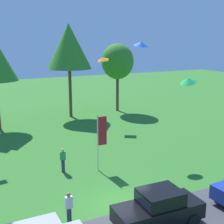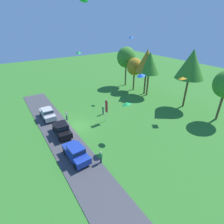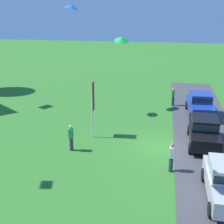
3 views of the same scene
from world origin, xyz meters
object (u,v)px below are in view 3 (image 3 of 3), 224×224
at_px(person_beside_suv, 171,157).
at_px(person_watching_sky, 71,138).
at_px(car_sedan_near_entrance, 204,130).
at_px(kite_delta_trailing_tail, 72,6).
at_px(car_sedan_by_flagpole, 200,103).
at_px(person_on_lawn, 173,97).
at_px(flag_banner, 93,101).
at_px(kite_delta_mid_center, 122,39).

relative_size(person_beside_suv, person_watching_sky, 1.00).
relative_size(car_sedan_near_entrance, kite_delta_trailing_tail, 3.93).
xyz_separation_m(car_sedan_by_flagpole, kite_delta_trailing_tail, (-0.97, 10.42, 7.63)).
height_order(car_sedan_near_entrance, person_on_lawn, car_sedan_near_entrance).
bearing_deg(car_sedan_near_entrance, car_sedan_by_flagpole, -2.86).
bearing_deg(kite_delta_trailing_tail, person_on_lawn, -68.89).
distance_m(person_on_lawn, flag_banner, 9.86).
xyz_separation_m(car_sedan_by_flagpole, kite_delta_mid_center, (0.82, 6.72, 5.06)).
xyz_separation_m(car_sedan_by_flagpole, flag_banner, (-5.69, 7.78, 1.54)).
xyz_separation_m(person_watching_sky, kite_delta_trailing_tail, (7.23, 1.80, 7.80)).
height_order(car_sedan_by_flagpole, kite_delta_mid_center, kite_delta_mid_center).
relative_size(person_on_lawn, person_watching_sky, 1.00).
xyz_separation_m(car_sedan_by_flagpole, person_watching_sky, (-8.20, 8.63, -0.16)).
xyz_separation_m(person_watching_sky, kite_delta_mid_center, (9.03, -1.91, 5.22)).
xyz_separation_m(kite_delta_mid_center, kite_delta_trailing_tail, (-1.79, 3.70, 2.57)).
distance_m(flag_banner, kite_delta_mid_center, 7.48).
xyz_separation_m(car_sedan_near_entrance, person_watching_sky, (-2.21, 8.33, -0.16)).
relative_size(person_beside_suv, kite_delta_mid_center, 1.39).
distance_m(person_beside_suv, kite_delta_mid_center, 12.65).
bearing_deg(flag_banner, person_beside_suv, -127.96).
relative_size(kite_delta_mid_center, kite_delta_trailing_tail, 1.08).
xyz_separation_m(person_beside_suv, kite_delta_mid_center, (10.69, 4.30, 5.22)).
height_order(car_sedan_near_entrance, car_sedan_by_flagpole, same).
height_order(car_sedan_by_flagpole, kite_delta_trailing_tail, kite_delta_trailing_tail).
distance_m(person_beside_suv, kite_delta_trailing_tail, 14.28).
xyz_separation_m(flag_banner, kite_delta_mid_center, (6.52, -1.06, 3.52)).
height_order(person_watching_sky, kite_delta_trailing_tail, kite_delta_trailing_tail).
distance_m(car_sedan_near_entrance, flag_banner, 7.64).
bearing_deg(car_sedan_near_entrance, person_beside_suv, 151.27).
height_order(person_beside_suv, kite_delta_mid_center, kite_delta_mid_center).
bearing_deg(person_on_lawn, kite_delta_trailing_tail, 111.11).
bearing_deg(kite_delta_trailing_tail, person_beside_suv, -138.05).
relative_size(car_sedan_near_entrance, kite_delta_mid_center, 3.62).
bearing_deg(person_on_lawn, person_watching_sky, 148.18).
bearing_deg(kite_delta_mid_center, person_watching_sky, 168.08).
xyz_separation_m(person_on_lawn, kite_delta_trailing_tail, (-3.19, 8.27, 7.80)).
xyz_separation_m(car_sedan_near_entrance, car_sedan_by_flagpole, (5.99, -0.30, 0.00)).
distance_m(person_beside_suv, person_on_lawn, 12.09).
height_order(flag_banner, kite_delta_mid_center, kite_delta_mid_center).
xyz_separation_m(person_watching_sky, flag_banner, (2.51, -0.85, 1.70)).
distance_m(person_on_lawn, kite_delta_trailing_tail, 11.80).
bearing_deg(car_sedan_near_entrance, flag_banner, 87.71).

